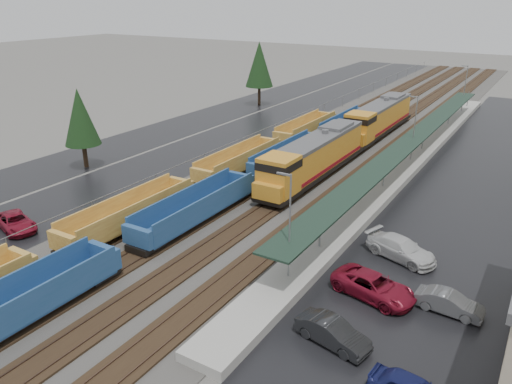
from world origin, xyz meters
TOP-DOWN VIEW (x-y plane):
  - ballast_strip at (0.00, 60.00)m, footprint 20.00×160.00m
  - trackbed at (-0.00, 60.00)m, footprint 14.60×160.00m
  - west_parking_lot at (-15.00, 60.00)m, footprint 10.00×160.00m
  - west_road at (-25.00, 60.00)m, footprint 9.00×160.00m
  - east_commuter_lot at (19.00, 50.00)m, footprint 16.00×100.00m
  - station_platform at (9.50, 50.01)m, footprint 3.00×80.00m
  - chainlink_fence at (-9.50, 58.44)m, footprint 0.08×160.04m
  - tree_west_near at (-22.00, 30.00)m, footprint 3.96×3.96m
  - tree_west_far at (-23.00, 70.00)m, footprint 4.84×4.84m
  - locomotive_lead at (2.00, 39.50)m, footprint 3.19×21.00m
  - locomotive_trail at (2.00, 60.50)m, footprint 3.19×21.00m
  - well_string_yellow at (-6.00, 20.91)m, footprint 2.74×81.13m
  - well_string_blue at (-2.00, 24.75)m, footprint 2.78×84.51m
  - parked_car_west_c at (-13.98, 15.60)m, footprint 3.54×5.39m
  - parked_car_east_a at (14.52, 15.84)m, footprint 2.43×4.67m
  - parked_car_east_b at (14.92, 21.61)m, footprint 3.79×6.02m
  - parked_car_east_c at (14.95, 27.61)m, footprint 3.81×5.89m
  - parked_car_east_e at (19.49, 22.37)m, footprint 1.64×4.17m

SIDE VIEW (x-z plane):
  - west_parking_lot at x=-15.00m, z-range 0.00..0.02m
  - west_road at x=-25.00m, z-range 0.00..0.02m
  - east_commuter_lot at x=19.00m, z-range 0.00..0.02m
  - ballast_strip at x=0.00m, z-range 0.00..0.08m
  - trackbed at x=0.00m, z-range 0.05..0.27m
  - parked_car_east_e at x=19.49m, z-range 0.00..1.35m
  - parked_car_west_c at x=-13.98m, z-range 0.00..1.38m
  - parked_car_east_a at x=14.52m, z-range 0.00..1.47m
  - station_platform at x=9.50m, z-range -3.27..4.73m
  - parked_car_east_b at x=14.92m, z-range 0.00..1.55m
  - parked_car_east_c at x=14.95m, z-range 0.00..1.59m
  - well_string_yellow at x=-6.00m, z-range -0.02..2.41m
  - well_string_blue at x=-2.00m, z-range -0.02..2.45m
  - chainlink_fence at x=-9.50m, z-range 0.60..2.62m
  - locomotive_lead at x=2.00m, z-range 0.14..4.89m
  - locomotive_trail at x=2.00m, z-range 0.14..4.89m
  - tree_west_near at x=-22.00m, z-range 1.32..10.32m
  - tree_west_far at x=-23.00m, z-range 1.62..12.62m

